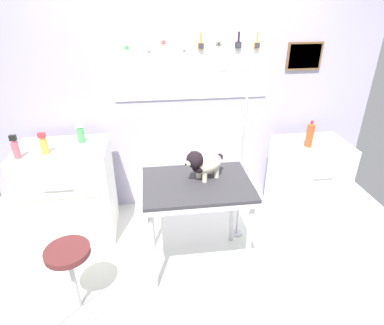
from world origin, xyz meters
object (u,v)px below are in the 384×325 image
object	(u,v)px
cabinet_right	(307,181)
soda_bottle	(310,135)
grooming_table	(197,193)
grooming_arm	(241,167)
stool	(70,262)
dog	(204,163)
detangler_spray	(16,149)
counter_left	(70,192)

from	to	relation	value
cabinet_right	soda_bottle	world-z (taller)	soda_bottle
grooming_table	soda_bottle	bearing A→B (deg)	23.37
grooming_arm	stool	distance (m)	1.59
grooming_table	cabinet_right	world-z (taller)	cabinet_right
dog	detangler_spray	bearing A→B (deg)	166.20
dog	stool	world-z (taller)	dog
grooming_arm	counter_left	size ratio (longest dim) A/B	1.74
cabinet_right	dog	bearing A→B (deg)	-156.71
grooming_table	grooming_arm	size ratio (longest dim) A/B	0.54
dog	counter_left	bearing A→B (deg)	155.82
grooming_arm	cabinet_right	bearing A→B (deg)	15.44
grooming_arm	counter_left	world-z (taller)	grooming_arm
grooming_arm	soda_bottle	size ratio (longest dim) A/B	6.34
grooming_table	detangler_spray	world-z (taller)	detangler_spray
counter_left	detangler_spray	distance (m)	0.65
dog	stool	bearing A→B (deg)	-158.52
dog	counter_left	size ratio (longest dim) A/B	0.37
grooming_table	grooming_arm	distance (m)	0.56
counter_left	cabinet_right	xyz separation A→B (m)	(2.37, -0.03, -0.04)
stool	soda_bottle	distance (m)	2.32
grooming_arm	dog	world-z (taller)	grooming_arm
grooming_arm	soda_bottle	distance (m)	0.75
grooming_arm	counter_left	distance (m)	1.63
grooming_table	counter_left	size ratio (longest dim) A/B	0.93
cabinet_right	grooming_arm	bearing A→B (deg)	-164.56
grooming_table	stool	size ratio (longest dim) A/B	1.50
grooming_table	cabinet_right	xyz separation A→B (m)	(1.24, 0.56, -0.31)
cabinet_right	detangler_spray	world-z (taller)	detangler_spray
detangler_spray	soda_bottle	distance (m)	2.58
grooming_arm	dog	distance (m)	0.53
grooming_arm	detangler_spray	size ratio (longest dim) A/B	7.99
stool	counter_left	bearing A→B (deg)	100.95
grooming_table	soda_bottle	world-z (taller)	soda_bottle
cabinet_right	stool	distance (m)	2.37
counter_left	soda_bottle	world-z (taller)	soda_bottle
stool	detangler_spray	xyz separation A→B (m)	(-0.48, 0.77, 0.56)
dog	counter_left	distance (m)	1.41
cabinet_right	detangler_spray	size ratio (longest dim) A/B	4.18
grooming_arm	soda_bottle	world-z (taller)	grooming_arm
counter_left	soda_bottle	distance (m)	2.34
cabinet_right	detangler_spray	distance (m)	2.74
grooming_arm	grooming_table	bearing A→B (deg)	-142.94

